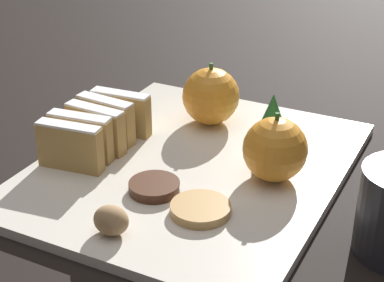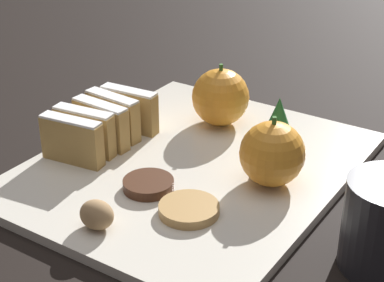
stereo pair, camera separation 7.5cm
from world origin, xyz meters
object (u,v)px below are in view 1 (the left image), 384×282
object	(u,v)px
orange_far	(275,149)
walnut	(111,220)
chocolate_cookie	(154,187)
orange_near	(211,96)

from	to	relation	value
orange_far	walnut	world-z (taller)	orange_far
chocolate_cookie	orange_far	bearing A→B (deg)	39.08
orange_far	chocolate_cookie	xyz separation A→B (m)	(-0.11, -0.09, -0.03)
orange_far	walnut	xyz separation A→B (m)	(-0.11, -0.17, -0.02)
walnut	orange_far	bearing A→B (deg)	58.97
orange_far	walnut	size ratio (longest dim) A/B	2.21
orange_near	chocolate_cookie	bearing A→B (deg)	-83.58
chocolate_cookie	orange_near	bearing A→B (deg)	96.42
orange_near	orange_far	bearing A→B (deg)	-38.62
orange_near	orange_far	distance (m)	0.16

